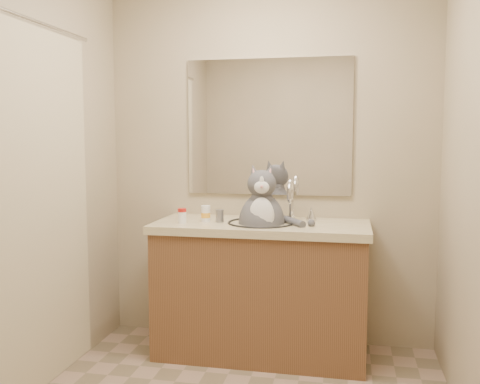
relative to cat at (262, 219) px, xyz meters
name	(u,v)px	position (x,y,z in m)	size (l,w,h in m)	color
room	(226,178)	(-0.01, -0.93, 0.32)	(2.22, 2.52, 2.42)	gray
vanity	(261,286)	(-0.01, 0.03, -0.43)	(1.34, 0.59, 1.12)	brown
mirror	(268,127)	(-0.01, 0.30, 0.57)	(1.10, 0.02, 0.90)	white
shower_curtain	(29,207)	(-1.06, -0.83, 0.15)	(0.02, 1.30, 1.93)	beige
cat	(262,219)	(0.00, 0.00, 0.00)	(0.45, 0.36, 0.58)	#4E4E53
pill_bottle_redcap	(182,216)	(-0.49, -0.09, 0.02)	(0.07, 0.07, 0.09)	white
pill_bottle_orange	(206,214)	(-0.36, 0.01, 0.02)	(0.07, 0.07, 0.10)	white
grey_canister	(220,216)	(-0.27, -0.01, 0.01)	(0.06, 0.06, 0.08)	slate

